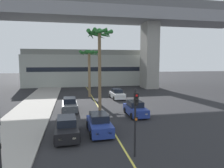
# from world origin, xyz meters

# --- Properties ---
(sidewalk_left) EXTENTS (4.80, 80.00, 0.15)m
(sidewalk_left) POSITION_xyz_m (-8.00, 16.00, 0.07)
(sidewalk_left) COLOR #9E9991
(sidewalk_left) RESTS_ON ground
(lane_stripe_center) EXTENTS (0.14, 56.00, 0.01)m
(lane_stripe_center) POSITION_xyz_m (0.00, 24.00, 0.00)
(lane_stripe_center) COLOR #DBCC4C
(lane_stripe_center) RESTS_ON ground
(bridge_overpass) EXTENTS (69.56, 8.00, 18.48)m
(bridge_overpass) POSITION_xyz_m (1.47, 39.84, 14.75)
(bridge_overpass) COLOR gray
(bridge_overpass) RESTS_ON ground
(pier_building_backdrop) EXTENTS (28.85, 8.04, 8.66)m
(pier_building_backdrop) POSITION_xyz_m (0.00, 48.47, 4.27)
(pier_building_backdrop) COLOR #ADB2A8
(pier_building_backdrop) RESTS_ON ground
(car_queue_front) EXTENTS (1.94, 4.15, 1.56)m
(car_queue_front) POSITION_xyz_m (-3.78, 12.97, 0.72)
(car_queue_front) COLOR black
(car_queue_front) RESTS_ON ground
(car_queue_second) EXTENTS (1.91, 4.14, 1.56)m
(car_queue_second) POSITION_xyz_m (-1.18, 13.50, 0.72)
(car_queue_second) COLOR navy
(car_queue_second) RESTS_ON ground
(car_queue_third) EXTENTS (1.96, 4.16, 1.56)m
(car_queue_third) POSITION_xyz_m (3.68, 28.26, 0.72)
(car_queue_third) COLOR white
(car_queue_third) RESTS_ON ground
(car_queue_fourth) EXTENTS (1.87, 4.12, 1.56)m
(car_queue_fourth) POSITION_xyz_m (3.41, 18.06, 0.72)
(car_queue_fourth) COLOR navy
(car_queue_fourth) RESTS_ON ground
(car_queue_fifth) EXTENTS (1.92, 4.14, 1.56)m
(car_queue_fifth) POSITION_xyz_m (-3.62, 21.54, 0.72)
(car_queue_fifth) COLOR #4C5156
(car_queue_fifth) RESTS_ON ground
(traffic_light_median_near) EXTENTS (0.24, 0.37, 4.20)m
(traffic_light_median_near) POSITION_xyz_m (0.38, 8.74, 2.71)
(traffic_light_median_near) COLOR black
(traffic_light_median_near) RESTS_ON ground
(traffic_light_median_far) EXTENTS (0.24, 0.37, 4.20)m
(traffic_light_median_far) POSITION_xyz_m (0.28, 23.07, 2.71)
(traffic_light_median_far) COLOR black
(traffic_light_median_far) RESTS_ON ground
(palm_tree_near_median) EXTENTS (3.53, 3.57, 7.76)m
(palm_tree_near_median) POSITION_xyz_m (-0.45, 30.78, 6.20)
(palm_tree_near_median) COLOR brown
(palm_tree_near_median) RESTS_ON ground
(palm_tree_mid_median) EXTENTS (2.94, 3.00, 9.35)m
(palm_tree_mid_median) POSITION_xyz_m (-0.33, 19.13, 7.60)
(palm_tree_mid_median) COLOR brown
(palm_tree_mid_median) RESTS_ON ground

